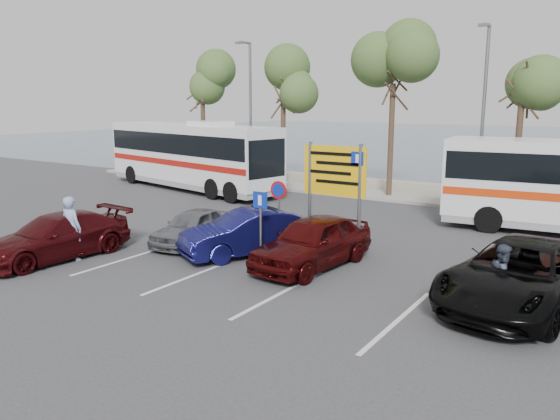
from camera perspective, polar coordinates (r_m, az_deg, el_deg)
The scene contains 22 objects.
ground at distance 15.97m, azimuth -3.08°, elevation -6.53°, with size 120.00×120.00×0.00m, color #363639.
kerb_strip at distance 28.14m, azimuth 14.11°, elevation 1.12°, with size 44.00×2.40×0.15m, color #9A968C.
seawall at distance 29.98m, azimuth 15.41°, elevation 2.10°, with size 48.00×0.80×0.60m, color #A19781.
sea at distance 72.93m, azimuth 26.37°, elevation 6.30°, with size 140.00×140.00×0.00m, color #476071.
tree_far_left at distance 34.95m, azimuth -8.16°, elevation 13.56°, with size 3.20×3.20×7.60m.
tree_left at distance 31.30m, azimuth 0.34°, elevation 13.35°, with size 3.20×3.20×7.20m.
tree_mid at distance 28.31m, azimuth 11.81°, elevation 14.65°, with size 3.20×3.20×8.00m.
tree_right at distance 26.63m, azimuth 24.16°, elevation 13.10°, with size 3.20×3.20×7.40m.
street_lamp_left at distance 32.03m, azimuth -3.19°, elevation 10.77°, with size 0.45×1.15×8.01m.
street_lamp_right at distance 26.43m, azimuth 20.46°, elevation 9.98°, with size 0.45×1.15×8.01m.
direction_sign at distance 17.56m, azimuth 5.71°, elevation 3.20°, with size 2.20×0.12×3.60m.
sign_no_stop at distance 17.82m, azimuth -0.13°, elevation 0.59°, with size 0.60×0.08×2.35m.
sign_parking at distance 16.33m, azimuth -2.05°, elevation -0.79°, with size 0.50×0.07×2.25m.
lane_markings at distance 15.93m, azimuth -8.57°, elevation -6.68°, with size 12.02×4.20×0.01m, color silver, non-canonical shape.
coach_bus_left at distance 31.07m, azimuth -9.31°, elevation 5.43°, with size 12.65×5.02×3.86m.
car_silver_a at distance 19.15m, azimuth -9.11°, elevation -1.73°, with size 1.45×3.61×1.23m, color slate.
car_blue at distance 17.63m, azimuth -3.35°, elevation -2.37°, with size 1.54×4.41×1.45m, color #10104D.
car_maroon at distance 18.57m, azimuth -22.40°, elevation -2.60°, with size 1.96×4.82×1.40m, color #440B0E.
car_red at distance 16.33m, azimuth 3.42°, elevation -3.31°, with size 1.82×4.53×1.54m, color #420909.
suv_black at distance 14.45m, azimuth 23.87°, elevation -6.16°, with size 2.63×5.70×1.58m, color black.
pedestrian_near at distance 18.15m, azimuth -20.93°, elevation -1.80°, with size 0.74×0.48×2.02m, color #8A9FC8.
pedestrian_far at distance 14.03m, azimuth 22.25°, elevation -6.52°, with size 0.78×0.60×1.60m, color #363D51.
Camera 1 is at (9.08, -12.20, 4.89)m, focal length 35.00 mm.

